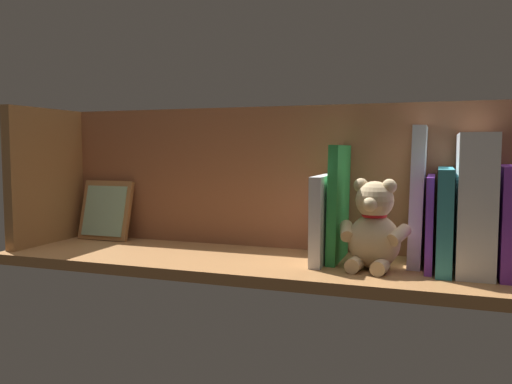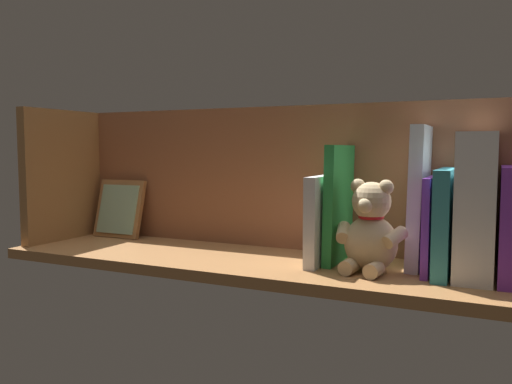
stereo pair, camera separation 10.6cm
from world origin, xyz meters
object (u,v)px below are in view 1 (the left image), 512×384
at_px(book_0, 506,220).
at_px(teddy_bear, 374,229).
at_px(picture_frame_leaning, 106,211).
at_px(dictionary_thick_white, 475,203).

bearing_deg(book_0, teddy_bear, 10.93).
relative_size(book_0, picture_frame_leaning, 1.33).
bearing_deg(teddy_bear, dictionary_thick_white, -157.82).
xyz_separation_m(teddy_bear, picture_frame_leaning, (0.67, -0.11, -0.00)).
relative_size(book_0, dictionary_thick_white, 0.77).
distance_m(dictionary_thick_white, picture_frame_leaning, 0.85).
distance_m(book_0, teddy_bear, 0.23).
bearing_deg(dictionary_thick_white, teddy_bear, 13.94).
relative_size(book_0, teddy_bear, 1.15).
xyz_separation_m(dictionary_thick_white, teddy_bear, (0.18, 0.04, -0.05)).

